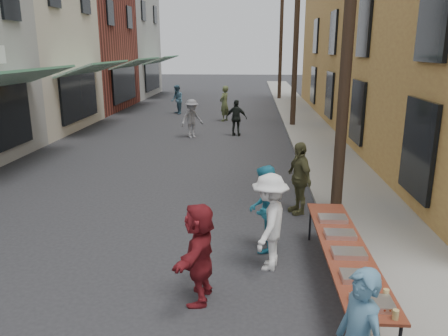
# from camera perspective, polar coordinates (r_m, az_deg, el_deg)

# --- Properties ---
(ground) EXTENTS (120.00, 120.00, 0.00)m
(ground) POSITION_cam_1_polar(r_m,az_deg,el_deg) (8.19, -13.22, -12.61)
(ground) COLOR #28282B
(ground) RESTS_ON ground
(sidewalk) EXTENTS (2.20, 60.00, 0.10)m
(sidewalk) POSITION_cam_1_polar(r_m,az_deg,el_deg) (22.38, 10.71, 5.48)
(sidewalk) COLOR gray
(sidewalk) RESTS_ON ground
(storefront_row) EXTENTS (8.00, 37.00, 9.00)m
(storefront_row) POSITION_cam_1_polar(r_m,az_deg,el_deg) (25.08, -26.50, 14.59)
(storefront_row) COLOR maroon
(storefront_row) RESTS_ON ground
(utility_pole_near) EXTENTS (0.26, 0.26, 9.00)m
(utility_pole_near) POSITION_cam_1_polar(r_m,az_deg,el_deg) (10.13, 16.11, 18.83)
(utility_pole_near) COLOR #2D2116
(utility_pole_near) RESTS_ON ground
(utility_pole_mid) EXTENTS (0.26, 0.26, 9.00)m
(utility_pole_mid) POSITION_cam_1_polar(r_m,az_deg,el_deg) (22.00, 9.42, 17.02)
(utility_pole_mid) COLOR #2D2116
(utility_pole_mid) RESTS_ON ground
(utility_pole_far) EXTENTS (0.26, 0.26, 9.00)m
(utility_pole_far) POSITION_cam_1_polar(r_m,az_deg,el_deg) (33.97, 7.46, 16.44)
(utility_pole_far) COLOR #2D2116
(utility_pole_far) RESTS_ON ground
(serving_table) EXTENTS (0.70, 4.00, 0.75)m
(serving_table) POSITION_cam_1_polar(r_m,az_deg,el_deg) (7.29, 15.47, -10.18)
(serving_table) COLOR maroon
(serving_table) RESTS_ON ground
(catering_tray_sausage) EXTENTS (0.50, 0.33, 0.08)m
(catering_tray_sausage) POSITION_cam_1_polar(r_m,az_deg,el_deg) (5.85, 18.79, -16.40)
(catering_tray_sausage) COLOR maroon
(catering_tray_sausage) RESTS_ON serving_table
(catering_tray_foil_b) EXTENTS (0.50, 0.33, 0.08)m
(catering_tray_foil_b) POSITION_cam_1_polar(r_m,az_deg,el_deg) (6.39, 17.30, -13.38)
(catering_tray_foil_b) COLOR #B2B2B7
(catering_tray_foil_b) RESTS_ON serving_table
(catering_tray_buns) EXTENTS (0.50, 0.33, 0.08)m
(catering_tray_buns) POSITION_cam_1_polar(r_m,az_deg,el_deg) (6.99, 15.99, -10.65)
(catering_tray_buns) COLOR tan
(catering_tray_buns) RESTS_ON serving_table
(catering_tray_foil_d) EXTENTS (0.50, 0.33, 0.08)m
(catering_tray_foil_d) POSITION_cam_1_polar(r_m,az_deg,el_deg) (7.62, 14.92, -8.37)
(catering_tray_foil_d) COLOR #B2B2B7
(catering_tray_foil_d) RESTS_ON serving_table
(catering_tray_buns_end) EXTENTS (0.50, 0.33, 0.08)m
(catering_tray_buns_end) POSITION_cam_1_polar(r_m,az_deg,el_deg) (8.25, 14.02, -6.42)
(catering_tray_buns_end) COLOR tan
(catering_tray_buns_end) RESTS_ON serving_table
(condiment_jar_a) EXTENTS (0.07, 0.07, 0.08)m
(condiment_jar_a) POSITION_cam_1_polar(r_m,az_deg,el_deg) (5.55, 17.29, -18.12)
(condiment_jar_a) COLOR #A57F26
(condiment_jar_a) RESTS_ON serving_table
(condiment_jar_b) EXTENTS (0.07, 0.07, 0.08)m
(condiment_jar_b) POSITION_cam_1_polar(r_m,az_deg,el_deg) (5.63, 17.05, -17.57)
(condiment_jar_b) COLOR #A57F26
(condiment_jar_b) RESTS_ON serving_table
(condiment_jar_c) EXTENTS (0.07, 0.07, 0.08)m
(condiment_jar_c) POSITION_cam_1_polar(r_m,az_deg,el_deg) (5.71, 16.82, -17.03)
(condiment_jar_c) COLOR #A57F26
(condiment_jar_c) RESTS_ON serving_table
(cup_stack) EXTENTS (0.08, 0.08, 0.12)m
(cup_stack) POSITION_cam_1_polar(r_m,az_deg,el_deg) (5.69, 21.50, -17.39)
(cup_stack) COLOR tan
(cup_stack) RESTS_ON serving_table
(guest_front_c) EXTENTS (0.82, 0.95, 1.68)m
(guest_front_c) POSITION_cam_1_polar(r_m,az_deg,el_deg) (8.35, 5.27, -5.35)
(guest_front_c) COLOR teal
(guest_front_c) RESTS_ON ground
(guest_front_d) EXTENTS (0.91, 1.25, 1.74)m
(guest_front_d) POSITION_cam_1_polar(r_m,az_deg,el_deg) (7.69, 5.96, -7.04)
(guest_front_d) COLOR white
(guest_front_d) RESTS_ON ground
(guest_front_e) EXTENTS (0.76, 1.09, 1.72)m
(guest_front_e) POSITION_cam_1_polar(r_m,az_deg,el_deg) (10.36, 9.78, -1.29)
(guest_front_e) COLOR brown
(guest_front_e) RESTS_ON ground
(guest_queue_back) EXTENTS (0.62, 1.51, 1.59)m
(guest_queue_back) POSITION_cam_1_polar(r_m,az_deg,el_deg) (6.75, -3.24, -10.99)
(guest_queue_back) COLOR maroon
(guest_queue_back) RESTS_ON ground
(passerby_left) EXTENTS (1.22, 1.18, 1.67)m
(passerby_left) POSITION_cam_1_polar(r_m,az_deg,el_deg) (19.15, -4.22, 6.45)
(passerby_left) COLOR gray
(passerby_left) RESTS_ON ground
(passerby_mid) EXTENTS (1.00, 0.56, 1.61)m
(passerby_mid) POSITION_cam_1_polar(r_m,az_deg,el_deg) (19.49, 1.64, 6.55)
(passerby_mid) COLOR black
(passerby_mid) RESTS_ON ground
(passerby_right) EXTENTS (0.71, 0.81, 1.88)m
(passerby_right) POSITION_cam_1_polar(r_m,az_deg,el_deg) (23.58, 0.05, 8.42)
(passerby_right) COLOR #525F37
(passerby_right) RESTS_ON ground
(passerby_far) EXTENTS (0.94, 1.03, 1.71)m
(passerby_far) POSITION_cam_1_polar(r_m,az_deg,el_deg) (26.31, -6.15, 8.87)
(passerby_far) COLOR #456D85
(passerby_far) RESTS_ON ground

